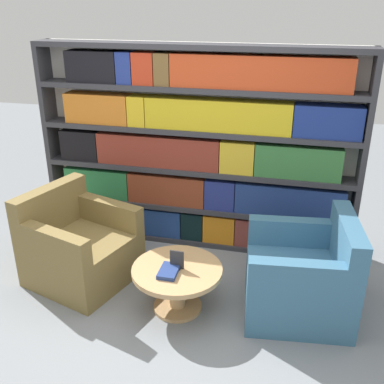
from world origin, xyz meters
TOP-DOWN VIEW (x-y plane):
  - ground_plane at (0.00, 0.00)m, footprint 14.00×14.00m
  - bookshelf at (0.02, 1.47)m, footprint 3.15×0.30m
  - armchair_left at (-0.87, 0.52)m, footprint 1.02×1.01m
  - armchair_right at (1.11, 0.52)m, footprint 0.91×0.89m
  - coffee_table at (0.12, 0.29)m, footprint 0.73×0.73m
  - table_sign at (0.12, 0.29)m, footprint 0.11×0.06m
  - stray_book at (0.08, 0.21)m, footprint 0.15×0.23m

SIDE VIEW (x-z plane):
  - ground_plane at x=0.00m, z-range 0.00..0.00m
  - coffee_table at x=0.12m, z-range 0.09..0.48m
  - armchair_left at x=-0.87m, z-range -0.12..0.72m
  - armchair_right at x=1.11m, z-range -0.12..0.72m
  - stray_book at x=0.08m, z-range 0.39..0.42m
  - table_sign at x=0.12m, z-range 0.38..0.54m
  - bookshelf at x=0.02m, z-range -0.02..1.99m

